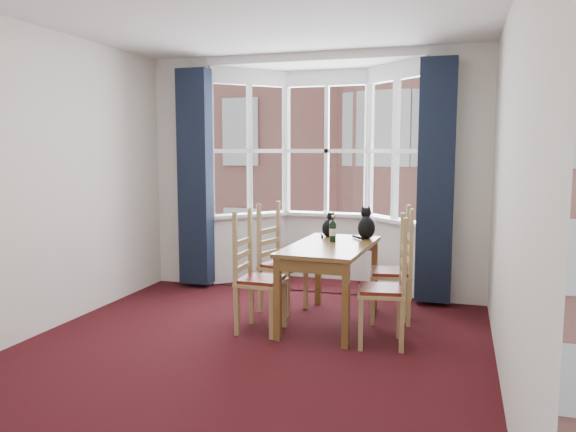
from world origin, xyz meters
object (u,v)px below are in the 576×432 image
at_px(chair_right_far, 400,274).
at_px(cat_left, 329,227).
at_px(candle_tall, 258,209).
at_px(chair_right_near, 392,292).
at_px(wine_bottle, 333,230).
at_px(chair_left_near, 252,281).
at_px(dining_table, 331,255).
at_px(chair_left_far, 276,266).
at_px(cat_right, 366,226).

relative_size(chair_right_far, cat_left, 3.40).
bearing_deg(candle_tall, chair_right_near, -45.17).
bearing_deg(wine_bottle, chair_left_near, -138.31).
relative_size(dining_table, cat_left, 5.10).
bearing_deg(chair_left_near, chair_right_near, -0.93).
relative_size(chair_left_near, cat_left, 3.40).
xyz_separation_m(chair_left_far, cat_left, (0.54, 0.16, 0.42)).
height_order(dining_table, cat_left, cat_left).
bearing_deg(chair_right_far, dining_table, -154.51).
height_order(chair_right_far, candle_tall, candle_tall).
distance_m(cat_left, cat_right, 0.40).
xyz_separation_m(chair_left_far, chair_right_far, (1.30, -0.02, 0.00)).
xyz_separation_m(dining_table, cat_left, (-0.13, 0.48, 0.21)).
bearing_deg(candle_tall, chair_left_far, -62.11).
distance_m(dining_table, chair_left_far, 0.77).
xyz_separation_m(chair_right_far, candle_tall, (-1.93, 1.22, 0.46)).
distance_m(chair_right_far, cat_left, 0.88).
height_order(chair_right_far, cat_left, cat_left).
height_order(cat_right, wine_bottle, cat_right).
bearing_deg(cat_right, chair_left_near, -136.33).
relative_size(dining_table, cat_right, 4.03).
relative_size(chair_left_near, chair_left_far, 1.00).
xyz_separation_m(chair_right_far, cat_left, (-0.76, 0.18, 0.42)).
relative_size(dining_table, chair_right_far, 1.50).
relative_size(dining_table, chair_left_far, 1.50).
xyz_separation_m(wine_bottle, candle_tall, (-1.28, 1.36, 0.03)).
bearing_deg(chair_right_near, candle_tall, 134.83).
xyz_separation_m(dining_table, chair_left_near, (-0.66, -0.41, -0.21)).
distance_m(cat_right, wine_bottle, 0.42).
bearing_deg(cat_right, dining_table, -119.42).
bearing_deg(cat_right, wine_bottle, -132.28).
relative_size(wine_bottle, candle_tall, 2.24).
xyz_separation_m(chair_left_near, cat_right, (0.92, 0.88, 0.44)).
bearing_deg(chair_right_far, chair_left_near, -151.13).
height_order(dining_table, chair_right_far, chair_right_far).
relative_size(cat_left, candle_tall, 2.32).
height_order(cat_left, candle_tall, cat_left).
distance_m(chair_left_far, cat_left, 0.70).
height_order(chair_left_far, cat_right, cat_right).
distance_m(chair_right_near, wine_bottle, 0.98).
relative_size(chair_right_far, candle_tall, 7.90).
xyz_separation_m(dining_table, chair_right_far, (0.63, 0.30, -0.21)).
distance_m(chair_right_near, cat_right, 1.07).
distance_m(chair_left_far, cat_right, 1.04).
distance_m(dining_table, chair_right_near, 0.80).
xyz_separation_m(chair_right_near, wine_bottle, (-0.66, 0.59, 0.43)).
relative_size(chair_right_near, candle_tall, 7.90).
bearing_deg(dining_table, wine_bottle, 95.84).
distance_m(chair_right_near, candle_tall, 2.79).
height_order(chair_left_near, chair_right_near, same).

